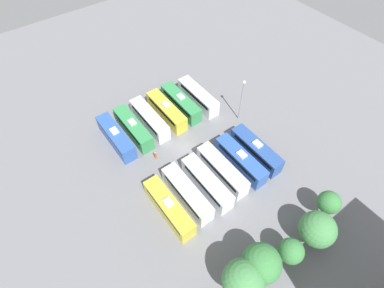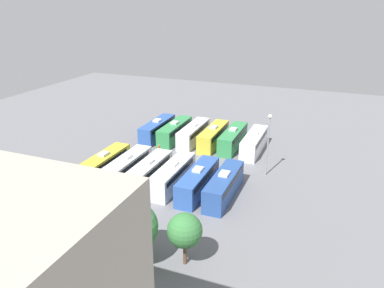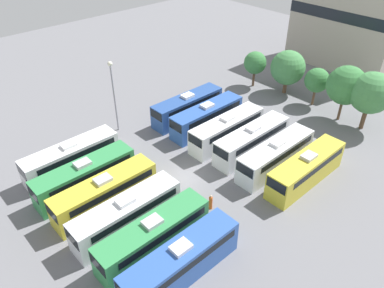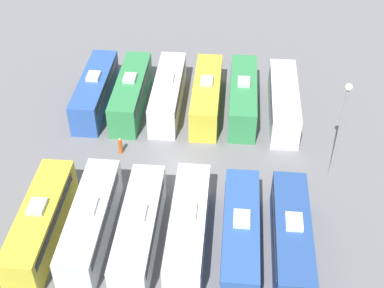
% 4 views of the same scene
% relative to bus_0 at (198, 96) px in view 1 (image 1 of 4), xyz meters
% --- Properties ---
extents(ground_plane, '(121.20, 121.20, 0.00)m').
position_rel_bus_0_xyz_m(ground_plane, '(9.46, 8.41, -1.76)').
color(ground_plane, slate).
extents(bus_0, '(2.62, 10.76, 3.57)m').
position_rel_bus_0_xyz_m(bus_0, '(0.00, 0.00, 0.00)').
color(bus_0, white).
rests_on(bus_0, ground_plane).
extents(bus_1, '(2.62, 10.76, 3.57)m').
position_rel_bus_0_xyz_m(bus_1, '(3.95, -0.53, 0.00)').
color(bus_1, '#338C4C').
rests_on(bus_1, ground_plane).
extents(bus_2, '(2.62, 10.76, 3.57)m').
position_rel_bus_0_xyz_m(bus_2, '(7.53, -0.36, 0.00)').
color(bus_2, gold).
rests_on(bus_2, ground_plane).
extents(bus_3, '(2.62, 10.76, 3.57)m').
position_rel_bus_0_xyz_m(bus_3, '(11.38, -0.44, 0.00)').
color(bus_3, silver).
rests_on(bus_3, ground_plane).
extents(bus_4, '(2.62, 10.76, 3.57)m').
position_rel_bus_0_xyz_m(bus_4, '(15.05, -0.22, 0.00)').
color(bus_4, '#338C4C').
rests_on(bus_4, ground_plane).
extents(bus_5, '(2.62, 10.76, 3.57)m').
position_rel_bus_0_xyz_m(bus_5, '(18.67, -0.22, 0.00)').
color(bus_5, '#2D56A8').
rests_on(bus_5, ground_plane).
extents(bus_6, '(2.62, 10.76, 3.57)m').
position_rel_bus_0_xyz_m(bus_6, '(0.17, 17.17, 0.00)').
color(bus_6, '#284C93').
rests_on(bus_6, ground_plane).
extents(bus_7, '(2.62, 10.76, 3.57)m').
position_rel_bus_0_xyz_m(bus_7, '(3.86, 17.22, 0.00)').
color(bus_7, '#2D56A8').
rests_on(bus_7, ground_plane).
extents(bus_8, '(2.62, 10.76, 3.57)m').
position_rel_bus_0_xyz_m(bus_8, '(7.72, 16.87, 0.00)').
color(bus_8, silver).
rests_on(bus_8, ground_plane).
extents(bus_9, '(2.62, 10.76, 3.57)m').
position_rel_bus_0_xyz_m(bus_9, '(11.32, 17.31, 0.00)').
color(bus_9, silver).
rests_on(bus_9, ground_plane).
extents(bus_10, '(2.62, 10.76, 3.57)m').
position_rel_bus_0_xyz_m(bus_10, '(15.04, 16.97, 0.00)').
color(bus_10, silver).
rests_on(bus_10, ground_plane).
extents(bus_11, '(2.62, 10.76, 3.57)m').
position_rel_bus_0_xyz_m(bus_11, '(18.73, 17.35, 0.00)').
color(bus_11, gold).
rests_on(bus_11, ground_plane).
extents(worker_person, '(0.36, 0.36, 1.70)m').
position_rel_bus_0_xyz_m(worker_person, '(14.80, 6.97, -0.98)').
color(worker_person, '#CC4C19').
rests_on(worker_person, ground_plane).
extents(light_pole, '(0.60, 0.60, 9.48)m').
position_rel_bus_0_xyz_m(light_pole, '(-3.74, 8.39, 4.49)').
color(light_pole, gray).
rests_on(light_pole, ground_plane).
extents(tree_0, '(3.48, 3.48, 5.62)m').
position_rel_bus_0_xyz_m(tree_0, '(-0.23, 31.60, 2.10)').
color(tree_0, brown).
rests_on(tree_0, ground_plane).
extents(tree_1, '(5.15, 5.15, 6.68)m').
position_rel_bus_0_xyz_m(tree_1, '(4.62, 33.28, 2.33)').
color(tree_1, brown).
rests_on(tree_1, ground_plane).
extents(tree_2, '(3.48, 3.48, 5.59)m').
position_rel_bus_0_xyz_m(tree_2, '(9.70, 33.14, 2.07)').
color(tree_2, brown).
rests_on(tree_2, ground_plane).
extents(tree_3, '(5.13, 5.13, 7.68)m').
position_rel_bus_0_xyz_m(tree_3, '(14.45, 32.07, 3.34)').
color(tree_3, brown).
rests_on(tree_3, ground_plane).
extents(tree_4, '(5.32, 5.32, 7.82)m').
position_rel_bus_0_xyz_m(tree_4, '(17.68, 32.25, 3.38)').
color(tree_4, brown).
rests_on(tree_4, ground_plane).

